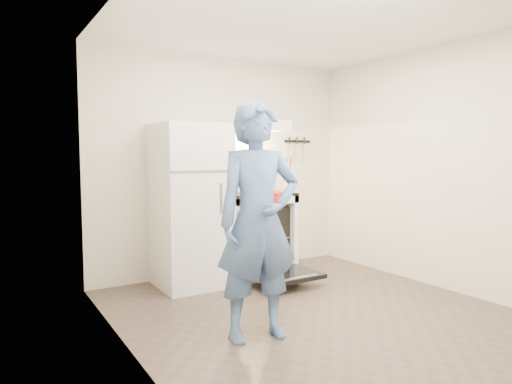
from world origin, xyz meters
TOP-DOWN VIEW (x-y plane):
  - floor at (0.00, 0.00)m, footprint 3.60×3.60m
  - back_wall at (0.00, 1.80)m, footprint 3.20×0.02m
  - refrigerator at (-0.58, 1.45)m, footprint 0.70×0.70m
  - stove_body at (0.23, 1.48)m, footprint 0.76×0.65m
  - cooktop at (0.23, 1.48)m, footprint 0.76×0.65m
  - backsplash at (0.23, 1.76)m, footprint 0.76×0.07m
  - oven_door at (0.23, 0.88)m, footprint 0.70×0.54m
  - oven_rack at (0.23, 1.48)m, footprint 0.60×0.52m
  - range_hood at (0.23, 1.55)m, footprint 0.76×0.50m
  - knife_strip at (1.05, 1.79)m, footprint 0.40×0.02m
  - pizza_stone at (0.31, 1.51)m, footprint 0.33×0.33m
  - tea_kettle at (0.05, 1.70)m, footprint 0.22×0.18m
  - utensil_jar at (0.55, 1.26)m, footprint 0.10×0.10m
  - person at (-0.70, -0.10)m, footprint 0.70×0.52m
  - dutch_oven at (-0.44, 0.24)m, footprint 0.36×0.29m

SIDE VIEW (x-z plane):
  - floor at x=0.00m, z-range 0.00..0.00m
  - oven_door at x=0.23m, z-range 0.10..0.15m
  - oven_rack at x=0.23m, z-range 0.43..0.45m
  - pizza_stone at x=0.31m, z-range 0.45..0.46m
  - stove_body at x=0.23m, z-range 0.00..0.92m
  - refrigerator at x=-0.58m, z-range 0.00..1.70m
  - person at x=-0.70m, z-range 0.00..1.77m
  - cooktop at x=0.23m, z-range 0.92..0.95m
  - dutch_oven at x=-0.44m, z-range 0.88..1.11m
  - utensil_jar at x=0.55m, z-range 0.98..1.11m
  - backsplash at x=0.23m, z-range 0.95..1.15m
  - tea_kettle at x=0.05m, z-range 0.95..1.22m
  - back_wall at x=0.00m, z-range 0.00..2.50m
  - knife_strip at x=1.05m, z-range 1.54..1.56m
  - range_hood at x=0.23m, z-range 1.65..1.77m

